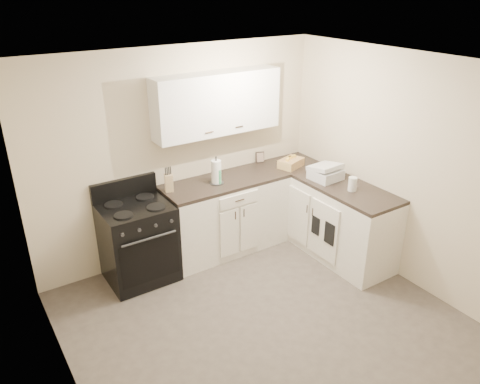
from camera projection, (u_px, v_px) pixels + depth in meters
floor at (269, 326)px, 4.63m from camera, size 3.60×3.60×0.00m
ceiling at (277, 69)px, 3.59m from camera, size 3.60×3.60×0.00m
wall_back at (180, 155)px, 5.48m from camera, size 3.60×0.00×3.60m
wall_right at (407, 172)px, 5.00m from camera, size 0.00×3.60×3.60m
wall_left at (62, 279)px, 3.22m from camera, size 0.00×3.60×3.60m
wall_front at (456, 332)px, 2.74m from camera, size 3.60×0.00×3.60m
base_cabinets_back at (226, 216)px, 5.80m from camera, size 1.55×0.60×0.90m
base_cabinets_right at (326, 215)px, 5.83m from camera, size 0.60×1.90×0.90m
countertop_back at (225, 182)px, 5.60m from camera, size 1.55×0.60×0.04m
countertop_right at (329, 180)px, 5.64m from camera, size 0.60×1.90×0.04m
upper_cabinets at (217, 103)px, 5.33m from camera, size 1.55×0.30×0.70m
stove at (139, 243)px, 5.20m from camera, size 0.75×0.64×0.90m
knife_block at (169, 183)px, 5.26m from camera, size 0.11×0.11×0.20m
paper_towel at (216, 172)px, 5.45m from camera, size 0.15×0.15×0.28m
soap_bottle at (219, 177)px, 5.45m from camera, size 0.08×0.08×0.18m
picture_frame at (260, 157)px, 6.11m from camera, size 0.12×0.06×0.14m
wicker_basket at (291, 163)px, 5.96m from camera, size 0.37×0.30×0.11m
countertop_grill at (326, 174)px, 5.60m from camera, size 0.36×0.34×0.12m
glass_jar at (352, 184)px, 5.28m from camera, size 0.12×0.12×0.16m
oven_mitt_near at (330, 234)px, 5.35m from camera, size 0.02×0.15×0.27m
oven_mitt_far at (316, 226)px, 5.54m from camera, size 0.02×0.13×0.23m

